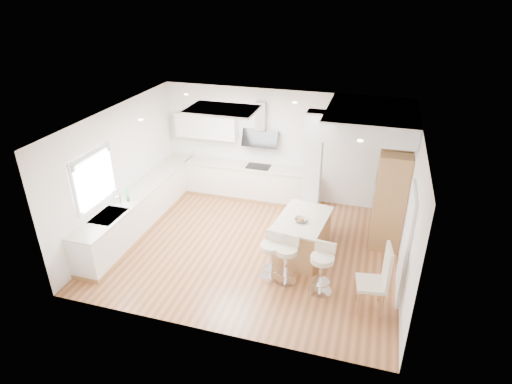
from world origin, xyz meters
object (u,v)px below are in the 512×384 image
(bar_stool_b, at_px, (287,257))
(dining_chair, at_px, (379,277))
(peninsula, at_px, (302,236))
(bar_stool_a, at_px, (271,253))
(bar_stool_c, at_px, (322,266))

(bar_stool_b, relative_size, dining_chair, 0.75)
(peninsula, distance_m, bar_stool_a, 1.00)
(dining_chair, bearing_deg, peninsula, 132.18)
(bar_stool_a, bearing_deg, bar_stool_b, 3.50)
(peninsula, distance_m, bar_stool_b, 0.97)
(bar_stool_c, bearing_deg, bar_stool_b, 177.21)
(peninsula, height_order, dining_chair, dining_chair)
(peninsula, bearing_deg, bar_stool_b, -89.43)
(bar_stool_a, bearing_deg, dining_chair, 2.92)
(peninsula, distance_m, dining_chair, 2.01)
(bar_stool_c, height_order, dining_chair, dining_chair)
(dining_chair, bearing_deg, bar_stool_a, 161.17)
(peninsula, bearing_deg, bar_stool_a, -107.33)
(peninsula, bearing_deg, bar_stool_c, -55.31)
(bar_stool_b, height_order, dining_chair, dining_chair)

